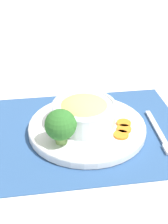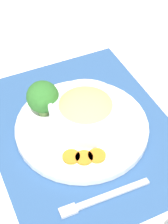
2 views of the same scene
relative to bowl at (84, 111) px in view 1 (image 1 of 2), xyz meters
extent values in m
plane|color=white|center=(-0.01, 0.01, -0.05)|extent=(4.00, 4.00, 0.00)
cube|color=#2D5184|center=(-0.01, 0.01, -0.05)|extent=(0.49, 0.39, 0.00)
cylinder|color=white|center=(-0.01, 0.01, -0.04)|extent=(0.29, 0.29, 0.02)
torus|color=white|center=(-0.01, 0.01, -0.03)|extent=(0.29, 0.29, 0.01)
cylinder|color=silver|center=(0.00, 0.00, -0.01)|extent=(0.16, 0.16, 0.05)
torus|color=silver|center=(0.00, 0.00, 0.02)|extent=(0.16, 0.16, 0.01)
ellipsoid|color=#EAC66B|center=(0.00, 0.00, 0.01)|extent=(0.13, 0.13, 0.06)
cylinder|color=#759E51|center=(0.06, 0.07, -0.02)|extent=(0.03, 0.03, 0.02)
sphere|color=#2D6B28|center=(0.06, 0.07, 0.01)|extent=(0.07, 0.07, 0.07)
sphere|color=#2D6B28|center=(0.04, 0.08, 0.02)|extent=(0.03, 0.03, 0.03)
sphere|color=#2D6B28|center=(0.08, 0.07, 0.02)|extent=(0.03, 0.03, 0.03)
cylinder|color=orange|center=(-0.08, 0.07, -0.03)|extent=(0.04, 0.04, 0.01)
cylinder|color=orange|center=(-0.09, 0.05, -0.03)|extent=(0.04, 0.04, 0.01)
cylinder|color=orange|center=(-0.10, 0.02, -0.03)|extent=(0.04, 0.04, 0.01)
cube|color=silver|center=(-0.18, 0.04, -0.05)|extent=(0.02, 0.18, 0.01)
cube|color=silver|center=(-0.18, 0.12, -0.05)|extent=(0.02, 0.03, 0.01)
camera|label=1|loc=(0.10, 0.65, 0.40)|focal=50.00mm
camera|label=2|loc=(-0.51, 0.24, 0.57)|focal=60.00mm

